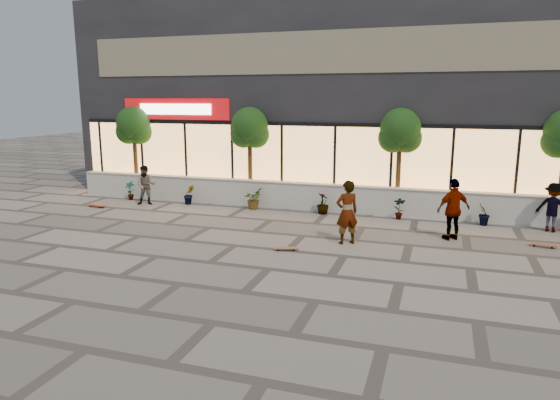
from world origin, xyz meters
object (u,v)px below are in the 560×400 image
(skater_right_near, at_px, (453,209))
(skateboard_right_near, at_px, (543,245))
(tree_mideast, at_px, (400,133))
(tree_west, at_px, (134,128))
(skater_left, at_px, (146,185))
(skater_center, at_px, (347,212))
(tree_midwest, at_px, (250,130))
(skater_right_far, at_px, (553,207))
(skateboard_center, at_px, (286,248))
(skateboard_left, at_px, (97,205))

(skater_right_near, height_order, skateboard_right_near, skater_right_near)
(skateboard_right_near, bearing_deg, tree_mideast, 152.12)
(tree_west, height_order, skater_left, tree_west)
(skater_center, height_order, skater_right_near, skater_center)
(tree_midwest, relative_size, skater_left, 2.44)
(tree_mideast, relative_size, skater_right_near, 2.07)
(skater_center, bearing_deg, tree_mideast, -136.37)
(tree_west, height_order, tree_mideast, same)
(skater_right_far, bearing_deg, skater_left, 23.45)
(skater_right_near, xyz_separation_m, skateboard_center, (-4.50, -2.68, -0.88))
(skater_left, distance_m, skateboard_left, 2.05)
(skateboard_left, xyz_separation_m, skateboard_right_near, (15.91, -0.51, -0.01))
(tree_mideast, bearing_deg, skater_right_far, -15.51)
(tree_mideast, height_order, skateboard_left, tree_mideast)
(skater_right_far, relative_size, skateboard_right_near, 2.08)
(tree_west, distance_m, skater_right_far, 16.75)
(skater_left, bearing_deg, skateboard_center, -52.83)
(skater_right_far, bearing_deg, skater_right_near, 54.57)
(tree_mideast, distance_m, skater_right_far, 5.67)
(tree_west, distance_m, skater_right_near, 14.04)
(tree_west, xyz_separation_m, skater_left, (1.69, -1.87, -2.18))
(tree_mideast, relative_size, skateboard_left, 4.54)
(tree_west, relative_size, skateboard_center, 5.32)
(tree_mideast, height_order, skater_left, tree_mideast)
(skateboard_right_near, bearing_deg, tree_midwest, 171.37)
(skateboard_left, relative_size, skateboard_right_near, 1.12)
(tree_mideast, xyz_separation_m, skater_right_far, (5.05, -1.40, -2.19))
(skater_left, xyz_separation_m, skateboard_center, (7.28, -4.20, -0.73))
(tree_west, relative_size, skater_right_far, 2.45)
(tree_midwest, bearing_deg, skater_left, -153.88)
(tree_west, relative_size, skateboard_left, 4.54)
(tree_mideast, xyz_separation_m, skater_right_near, (1.97, -3.40, -2.04))
(tree_mideast, distance_m, skater_right_near, 4.42)
(tree_midwest, distance_m, skater_center, 7.22)
(tree_mideast, bearing_deg, skater_center, -102.10)
(skater_right_near, xyz_separation_m, skater_right_far, (3.08, 2.00, -0.15))
(tree_midwest, distance_m, skateboard_right_near, 11.43)
(skater_right_near, bearing_deg, skateboard_left, -35.98)
(skater_left, height_order, skateboard_right_near, skater_left)
(tree_west, height_order, skateboard_right_near, tree_west)
(skater_right_far, relative_size, skateboard_left, 1.86)
(skateboard_center, bearing_deg, tree_mideast, 49.00)
(skater_left, distance_m, skater_right_far, 14.86)
(skater_center, bearing_deg, skateboard_right_near, 159.85)
(tree_mideast, relative_size, skater_left, 2.44)
(tree_west, bearing_deg, skateboard_center, -34.10)
(skateboard_left, bearing_deg, skater_right_far, 11.62)
(tree_mideast, relative_size, skateboard_center, 5.32)
(skateboard_right_near, bearing_deg, skater_right_far, 84.52)
(tree_mideast, xyz_separation_m, skateboard_right_near, (4.50, -3.44, -2.91))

